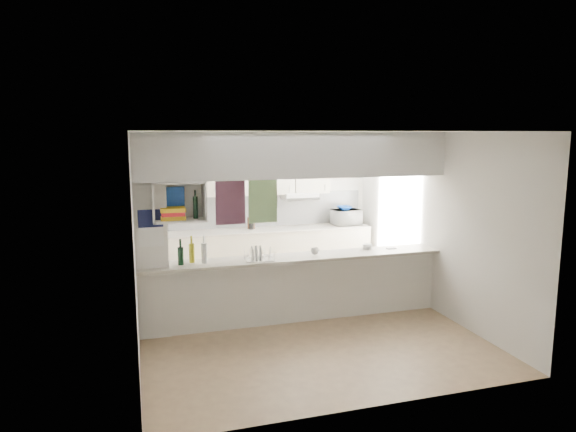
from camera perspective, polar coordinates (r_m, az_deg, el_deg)
name	(u,v)px	position (r m, az deg, el deg)	size (l,w,h in m)	color
floor	(296,320)	(7.30, 0.84, -11.53)	(4.80, 4.80, 0.00)	#8D6E51
ceiling	(296,132)	(6.84, 0.89, 9.32)	(4.80, 4.80, 0.00)	white
wall_back	(256,206)	(9.24, -3.63, 1.16)	(4.20, 4.20, 0.00)	silver
wall_left	(134,238)	(6.64, -16.70, -2.35)	(4.80, 4.80, 0.00)	silver
wall_right	(432,221)	(7.84, 15.66, -0.59)	(4.80, 4.80, 0.00)	silver
servery_partition	(283,203)	(6.85, -0.51, 1.43)	(4.20, 0.50, 2.60)	silver
cubby_shelf	(177,204)	(6.53, -12.18, 1.30)	(0.65, 0.35, 0.50)	white
kitchen_run	(268,234)	(9.11, -2.24, -1.98)	(3.60, 0.63, 2.24)	beige
microwave	(346,217)	(9.49, 6.51, -0.13)	(0.51, 0.34, 0.28)	white
bowl	(344,208)	(9.44, 6.28, 0.89)	(0.27, 0.27, 0.07)	navy
dish_rack	(259,254)	(6.84, -3.26, -4.22)	(0.39, 0.31, 0.20)	silver
cup	(315,251)	(7.08, 2.99, -3.92)	(0.11, 0.11, 0.09)	white
wine_bottles	(193,253)	(6.74, -10.54, -4.09)	(0.37, 0.15, 0.37)	black
plastic_tubs	(369,247)	(7.56, 8.99, -3.40)	(0.49, 0.17, 0.07)	silver
utensil_jar	(251,226)	(9.02, -4.10, -1.08)	(0.09, 0.09, 0.13)	black
knife_block	(251,223)	(9.04, -4.12, -0.79)	(0.10, 0.08, 0.21)	#50331B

